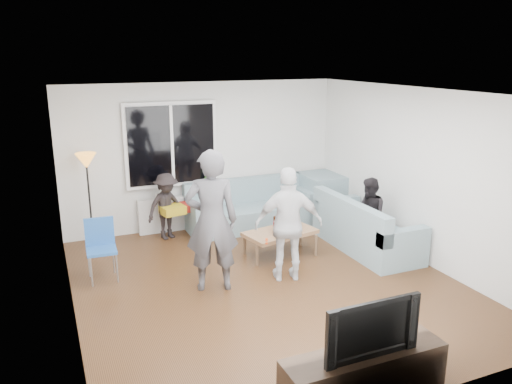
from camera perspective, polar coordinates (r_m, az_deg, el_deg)
name	(u,v)px	position (r m, az deg, el deg)	size (l,w,h in m)	color
floor	(266,285)	(7.15, 1.17, -10.35)	(5.00, 5.50, 0.04)	#56351C
ceiling	(267,91)	(6.46, 1.29, 11.26)	(5.00, 5.50, 0.04)	white
wall_back	(204,155)	(9.21, -5.88, 4.12)	(5.00, 0.04, 2.60)	silver
wall_front	(404,274)	(4.45, 16.21, -8.84)	(5.00, 0.04, 2.60)	silver
wall_left	(63,216)	(6.14, -20.79, -2.54)	(0.04, 5.50, 2.60)	silver
wall_right	(420,175)	(8.03, 17.87, 1.78)	(0.04, 5.50, 2.60)	silver
window_frame	(171,145)	(8.94, -9.46, 5.27)	(1.62, 0.06, 1.47)	white
window_glass	(172,145)	(8.90, -9.40, 5.23)	(1.50, 0.02, 1.35)	black
window_mullion	(172,145)	(8.89, -9.38, 5.22)	(0.05, 0.03, 1.35)	white
radiator	(175,214)	(9.19, -9.07, -2.40)	(1.30, 0.12, 0.62)	silver
potted_plant	(204,184)	(9.17, -5.83, 0.94)	(0.21, 0.17, 0.39)	#315E25
vase	(160,194)	(9.00, -10.67, -0.18)	(0.18, 0.18, 0.19)	white
sofa_back_section	(251,205)	(9.20, -0.60, -1.44)	(2.30, 0.85, 0.85)	gray
sofa_right_section	(367,224)	(8.38, 12.29, -3.49)	(0.85, 2.00, 0.85)	gray
sofa_corner	(324,196)	(9.86, 7.66, -0.42)	(0.85, 0.85, 0.85)	gray
cushion_yellow	(173,210)	(8.73, -9.32, -1.99)	(0.38, 0.32, 0.14)	#B89A1B
cushion_red	(184,207)	(8.86, -8.11, -1.69)	(0.36, 0.30, 0.13)	maroon
coffee_table	(280,243)	(8.02, 2.71, -5.73)	(1.10, 0.60, 0.40)	#9D704C
pitcher	(279,227)	(7.87, 2.54, -3.92)	(0.17, 0.17, 0.17)	maroon
side_chair	(102,251)	(7.40, -16.92, -6.33)	(0.40, 0.40, 0.86)	#2659A5
floor_lamp	(90,202)	(8.54, -18.13, -1.06)	(0.32, 0.32, 1.56)	orange
player_left	(212,221)	(6.68, -5.00, -3.26)	(0.70, 0.46, 1.91)	#49484D
player_right	(289,224)	(7.01, 3.68, -3.65)	(0.94, 0.39, 1.61)	silver
spectator_right	(369,215)	(8.30, 12.54, -2.49)	(0.58, 0.45, 1.18)	black
spectator_back	(167,206)	(8.74, -9.98, -1.58)	(0.74, 0.42, 1.14)	black
tv_console	(364,373)	(5.09, 11.98, -19.22)	(1.60, 0.40, 0.44)	#312218
television	(367,325)	(4.83, 12.31, -14.35)	(0.96, 0.13, 0.55)	black
bottle_e	(295,220)	(8.16, 4.37, -3.18)	(0.07, 0.07, 0.19)	black
bottle_c	(275,222)	(8.08, 2.19, -3.36)	(0.07, 0.07, 0.18)	black
bottle_d	(298,223)	(7.93, 4.68, -3.53)	(0.07, 0.07, 0.25)	orange
bottle_b	(277,228)	(7.76, 2.37, -4.01)	(0.08, 0.08, 0.22)	#338918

